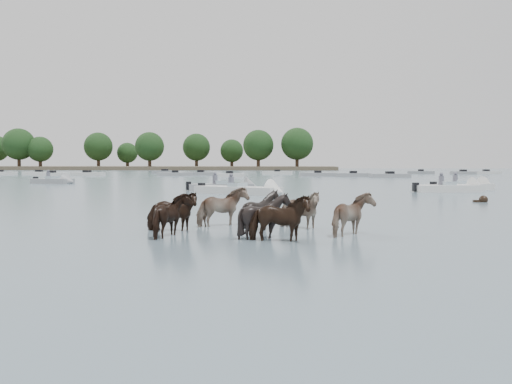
{
  "coord_description": "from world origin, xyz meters",
  "views": [
    {
      "loc": [
        0.77,
        -13.53,
        1.95
      ],
      "look_at": [
        -0.65,
        2.58,
        1.1
      ],
      "focal_mm": 38.34,
      "sensor_mm": 36.0,
      "label": 1
    }
  ],
  "objects": [
    {
      "name": "motorboat_c",
      "position": [
        12.76,
        27.39,
        0.23
      ],
      "size": [
        5.39,
        3.58,
        1.92
      ],
      "rotation": [
        0.0,
        0.0,
        0.42
      ],
      "color": "silver",
      "rests_on": "ground"
    },
    {
      "name": "motorboat_f",
      "position": [
        -22.67,
        36.8,
        0.23
      ],
      "size": [
        4.72,
        2.71,
        1.92
      ],
      "rotation": [
        0.0,
        0.0,
        -0.27
      ],
      "color": "gray",
      "rests_on": "ground"
    },
    {
      "name": "pony_herd",
      "position": [
        -0.66,
        1.6,
        0.51
      ],
      "size": [
        6.58,
        4.37,
        1.37
      ],
      "color": "black",
      "rests_on": "ground"
    },
    {
      "name": "motorboat_d",
      "position": [
        11.22,
        24.85,
        0.23
      ],
      "size": [
        5.3,
        2.83,
        1.92
      ],
      "rotation": [
        0.0,
        0.0,
        0.26
      ],
      "color": "silver",
      "rests_on": "ground"
    },
    {
      "name": "shoreline",
      "position": [
        -70.0,
        150.0,
        0.5
      ],
      "size": [
        160.0,
        30.0,
        1.0
      ],
      "primitive_type": "cube",
      "color": "#4C4233",
      "rests_on": "ground"
    },
    {
      "name": "swimming_pony",
      "position": [
        9.7,
        14.71,
        0.1
      ],
      "size": [
        0.72,
        0.44,
        0.44
      ],
      "color": "black",
      "rests_on": "ground"
    },
    {
      "name": "distant_flotilla",
      "position": [
        -0.46,
        75.03,
        0.26
      ],
      "size": [
        107.91,
        28.34,
        0.93
      ],
      "color": "silver",
      "rests_on": "ground"
    },
    {
      "name": "treeline",
      "position": [
        -66.25,
        147.91,
        6.81
      ],
      "size": [
        149.55,
        23.39,
        12.33
      ],
      "color": "#382619",
      "rests_on": "ground"
    },
    {
      "name": "ground",
      "position": [
        0.0,
        0.0,
        0.0
      ],
      "size": [
        400.0,
        400.0,
        0.0
      ],
      "primitive_type": "plane",
      "color": "slate",
      "rests_on": "ground"
    },
    {
      "name": "motorboat_a",
      "position": [
        -4.52,
        25.61,
        0.23
      ],
      "size": [
        5.31,
        3.09,
        1.92
      ],
      "rotation": [
        0.0,
        0.0,
        0.32
      ],
      "color": "gray",
      "rests_on": "ground"
    },
    {
      "name": "motorboat_b",
      "position": [
        -2.73,
        20.45,
        0.22
      ],
      "size": [
        6.27,
        4.35,
        1.92
      ],
      "rotation": [
        0.0,
        0.0,
        -0.49
      ],
      "color": "silver",
      "rests_on": "ground"
    }
  ]
}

